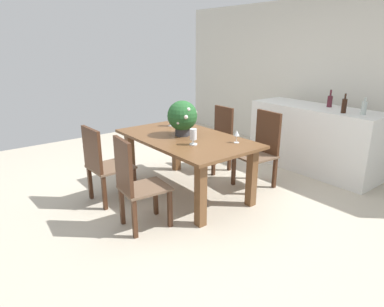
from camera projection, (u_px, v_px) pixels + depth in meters
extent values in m
plane|color=#BCB29E|center=(196.00, 189.00, 4.59)|extent=(7.04, 7.04, 0.00)
cube|color=beige|center=(316.00, 79.00, 5.71)|extent=(6.40, 0.10, 2.60)
cube|color=brown|center=(186.00, 138.00, 4.26)|extent=(1.81, 1.06, 0.04)
cube|color=brown|center=(130.00, 158.00, 4.72)|extent=(0.10, 0.10, 0.72)
cube|color=brown|center=(201.00, 195.00, 3.57)|extent=(0.10, 0.10, 0.72)
cube|color=brown|center=(176.00, 147.00, 5.19)|extent=(0.10, 0.10, 0.72)
cube|color=brown|center=(252.00, 177.00, 4.03)|extent=(0.10, 0.10, 0.72)
cube|color=#422616|center=(170.00, 209.00, 3.59)|extent=(0.05, 0.05, 0.42)
cube|color=#422616|center=(156.00, 197.00, 3.85)|extent=(0.05, 0.05, 0.42)
cube|color=#422616|center=(135.00, 219.00, 3.38)|extent=(0.05, 0.05, 0.42)
cube|color=#422616|center=(122.00, 206.00, 3.64)|extent=(0.05, 0.05, 0.42)
cube|color=brown|center=(145.00, 188.00, 3.55)|extent=(0.45, 0.51, 0.03)
cube|color=#422616|center=(123.00, 166.00, 3.34)|extent=(0.38, 0.07, 0.55)
cube|color=#422616|center=(234.00, 170.00, 4.67)|extent=(0.05, 0.05, 0.42)
cube|color=#422616|center=(253.00, 179.00, 4.36)|extent=(0.05, 0.05, 0.42)
cube|color=#422616|center=(255.00, 165.00, 4.88)|extent=(0.05, 0.05, 0.42)
cube|color=#422616|center=(275.00, 173.00, 4.57)|extent=(0.05, 0.05, 0.42)
cube|color=brown|center=(255.00, 156.00, 4.55)|extent=(0.49, 0.51, 0.03)
cube|color=#422616|center=(268.00, 132.00, 4.57)|extent=(0.42, 0.07, 0.57)
cube|color=#422616|center=(199.00, 156.00, 5.26)|extent=(0.04, 0.04, 0.42)
cube|color=#422616|center=(213.00, 162.00, 5.01)|extent=(0.04, 0.04, 0.42)
cube|color=#422616|center=(215.00, 152.00, 5.45)|extent=(0.04, 0.04, 0.42)
cube|color=#422616|center=(229.00, 157.00, 5.20)|extent=(0.04, 0.04, 0.42)
cube|color=brown|center=(214.00, 143.00, 5.16)|extent=(0.41, 0.40, 0.03)
cube|color=#422616|center=(224.00, 124.00, 5.18)|extent=(0.38, 0.04, 0.52)
cube|color=#422616|center=(134.00, 184.00, 4.21)|extent=(0.05, 0.05, 0.42)
cube|color=#422616|center=(119.00, 175.00, 4.49)|extent=(0.05, 0.05, 0.42)
cube|color=#422616|center=(104.00, 193.00, 3.96)|extent=(0.05, 0.05, 0.42)
cube|color=#422616|center=(90.00, 183.00, 4.24)|extent=(0.05, 0.05, 0.42)
cube|color=brown|center=(111.00, 167.00, 4.16)|extent=(0.48, 0.50, 0.03)
cube|color=#422616|center=(92.00, 150.00, 3.94)|extent=(0.43, 0.06, 0.51)
cylinder|color=#333338|center=(182.00, 131.00, 4.31)|extent=(0.19, 0.19, 0.11)
sphere|color=#235628|center=(182.00, 116.00, 4.25)|extent=(0.38, 0.38, 0.38)
sphere|color=silver|center=(173.00, 118.00, 4.29)|extent=(0.04, 0.04, 0.04)
sphere|color=silver|center=(188.00, 110.00, 4.10)|extent=(0.05, 0.05, 0.05)
sphere|color=silver|center=(196.00, 112.00, 4.24)|extent=(0.05, 0.05, 0.05)
sphere|color=silver|center=(186.00, 117.00, 4.09)|extent=(0.06, 0.06, 0.06)
sphere|color=silver|center=(178.00, 123.00, 4.11)|extent=(0.04, 0.04, 0.04)
sphere|color=silver|center=(190.00, 118.00, 4.32)|extent=(0.06, 0.06, 0.06)
cylinder|color=silver|center=(171.00, 126.00, 4.81)|extent=(0.07, 0.07, 0.01)
cylinder|color=silver|center=(171.00, 124.00, 4.80)|extent=(0.03, 0.03, 0.05)
cylinder|color=silver|center=(171.00, 118.00, 4.77)|extent=(0.09, 0.09, 0.12)
cylinder|color=silver|center=(193.00, 144.00, 3.92)|extent=(0.09, 0.09, 0.01)
cylinder|color=silver|center=(193.00, 142.00, 3.91)|extent=(0.02, 0.02, 0.05)
cylinder|color=silver|center=(193.00, 134.00, 3.89)|extent=(0.08, 0.08, 0.13)
cylinder|color=silver|center=(236.00, 142.00, 4.01)|extent=(0.06, 0.06, 0.00)
cylinder|color=silver|center=(237.00, 139.00, 3.99)|extent=(0.01, 0.01, 0.08)
cone|color=silver|center=(237.00, 133.00, 3.97)|extent=(0.07, 0.07, 0.07)
cube|color=silver|center=(314.00, 138.00, 5.18)|extent=(1.97, 0.69, 0.98)
cylinder|color=#B2BFB7|center=(364.00, 108.00, 4.44)|extent=(0.07, 0.07, 0.17)
cylinder|color=#B2BFB7|center=(365.00, 100.00, 4.40)|extent=(0.03, 0.03, 0.05)
cylinder|color=black|center=(344.00, 106.00, 4.55)|extent=(0.07, 0.07, 0.19)
cylinder|color=black|center=(345.00, 96.00, 4.51)|extent=(0.02, 0.02, 0.07)
cylinder|color=#511E28|center=(330.00, 101.00, 4.98)|extent=(0.07, 0.07, 0.16)
cylinder|color=#511E28|center=(331.00, 93.00, 4.94)|extent=(0.03, 0.03, 0.09)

